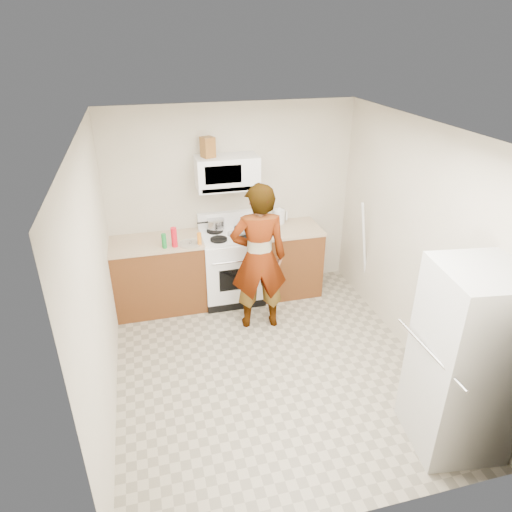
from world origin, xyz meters
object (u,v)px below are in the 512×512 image
object	(u,v)px
microwave	(227,172)
saucepan	(216,224)
fridge	(466,362)
person	(259,258)
kettle	(279,216)
gas_range	(232,265)

from	to	relation	value
microwave	saucepan	world-z (taller)	microwave
fridge	microwave	bearing A→B (deg)	122.53
microwave	person	distance (m)	1.16
kettle	saucepan	bearing A→B (deg)	-160.33
gas_range	saucepan	world-z (taller)	gas_range
microwave	kettle	xyz separation A→B (m)	(0.70, 0.07, -0.67)
gas_range	saucepan	xyz separation A→B (m)	(-0.16, 0.17, 0.53)
microwave	gas_range	bearing A→B (deg)	-90.00
gas_range	kettle	size ratio (longest dim) A/B	6.13
microwave	saucepan	bearing A→B (deg)	164.48
fridge	saucepan	world-z (taller)	fridge
fridge	kettle	world-z (taller)	fridge
person	saucepan	bearing A→B (deg)	-61.44
gas_range	saucepan	distance (m)	0.58
microwave	saucepan	distance (m)	0.71
person	saucepan	size ratio (longest dim) A/B	8.20
microwave	kettle	bearing A→B (deg)	5.72
fridge	saucepan	distance (m)	3.36
kettle	saucepan	world-z (taller)	kettle
gas_range	fridge	bearing A→B (deg)	-63.98
fridge	person	bearing A→B (deg)	126.65
microwave	kettle	world-z (taller)	microwave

